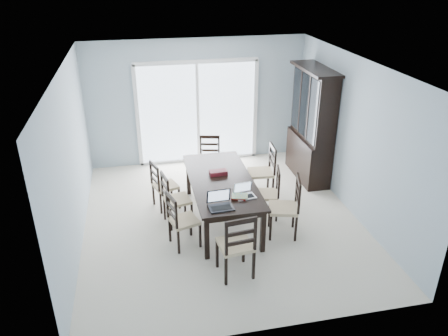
{
  "coord_description": "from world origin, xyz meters",
  "views": [
    {
      "loc": [
        -1.25,
        -6.16,
        3.96
      ],
      "look_at": [
        0.04,
        0.0,
        0.96
      ],
      "focal_mm": 35.0,
      "sensor_mm": 36.0,
      "label": 1
    }
  ],
  "objects_px": {
    "dining_table": "(221,184)",
    "chair_left_mid": "(172,194)",
    "china_hutch": "(311,126)",
    "hot_tub": "(181,123)",
    "laptop_dark": "(221,205)",
    "game_box": "(218,173)",
    "chair_right_mid": "(272,188)",
    "chair_right_near": "(290,201)",
    "laptop_silver": "(246,194)",
    "chair_left_far": "(160,181)",
    "chair_right_far": "(266,165)",
    "chair_left_near": "(178,215)",
    "chair_end_far": "(210,154)",
    "chair_end_near": "(238,240)",
    "cell_phone": "(228,209)"
  },
  "relations": [
    {
      "from": "game_box",
      "to": "chair_right_mid",
      "type": "bearing_deg",
      "value": -16.5
    },
    {
      "from": "chair_left_far",
      "to": "chair_end_near",
      "type": "xyz_separation_m",
      "value": [
        0.87,
        -2.09,
        0.08
      ]
    },
    {
      "from": "laptop_dark",
      "to": "hot_tub",
      "type": "bearing_deg",
      "value": 87.37
    },
    {
      "from": "chair_left_near",
      "to": "hot_tub",
      "type": "xyz_separation_m",
      "value": [
        0.53,
        4.19,
        -0.06
      ]
    },
    {
      "from": "chair_left_near",
      "to": "game_box",
      "type": "xyz_separation_m",
      "value": [
        0.76,
        0.8,
        0.24
      ]
    },
    {
      "from": "chair_left_mid",
      "to": "laptop_dark",
      "type": "relative_size",
      "value": 2.9
    },
    {
      "from": "chair_left_mid",
      "to": "laptop_silver",
      "type": "relative_size",
      "value": 3.34
    },
    {
      "from": "china_hutch",
      "to": "chair_left_mid",
      "type": "relative_size",
      "value": 2.08
    },
    {
      "from": "chair_left_far",
      "to": "chair_right_far",
      "type": "bearing_deg",
      "value": 75.18
    },
    {
      "from": "dining_table",
      "to": "hot_tub",
      "type": "xyz_separation_m",
      "value": [
        -0.24,
        3.58,
        -0.18
      ]
    },
    {
      "from": "chair_left_far",
      "to": "game_box",
      "type": "distance_m",
      "value": 1.05
    },
    {
      "from": "laptop_silver",
      "to": "cell_phone",
      "type": "height_order",
      "value": "laptop_silver"
    },
    {
      "from": "laptop_silver",
      "to": "chair_right_near",
      "type": "bearing_deg",
      "value": -7.77
    },
    {
      "from": "laptop_silver",
      "to": "chair_left_near",
      "type": "bearing_deg",
      "value": 170.94
    },
    {
      "from": "chair_right_far",
      "to": "chair_end_far",
      "type": "distance_m",
      "value": 1.22
    },
    {
      "from": "dining_table",
      "to": "cell_phone",
      "type": "height_order",
      "value": "cell_phone"
    },
    {
      "from": "china_hutch",
      "to": "chair_left_far",
      "type": "distance_m",
      "value": 3.09
    },
    {
      "from": "chair_right_near",
      "to": "laptop_dark",
      "type": "height_order",
      "value": "chair_right_near"
    },
    {
      "from": "chair_left_near",
      "to": "cell_phone",
      "type": "distance_m",
      "value": 0.78
    },
    {
      "from": "china_hutch",
      "to": "hot_tub",
      "type": "bearing_deg",
      "value": 134.2
    },
    {
      "from": "chair_left_far",
      "to": "chair_right_far",
      "type": "distance_m",
      "value": 1.93
    },
    {
      "from": "dining_table",
      "to": "laptop_silver",
      "type": "xyz_separation_m",
      "value": [
        0.24,
        -0.64,
        0.13
      ]
    },
    {
      "from": "chair_left_near",
      "to": "chair_left_far",
      "type": "bearing_deg",
      "value": 172.17
    },
    {
      "from": "chair_left_near",
      "to": "chair_right_near",
      "type": "distance_m",
      "value": 1.73
    },
    {
      "from": "dining_table",
      "to": "chair_left_far",
      "type": "xyz_separation_m",
      "value": [
        -0.95,
        0.59,
        -0.14
      ]
    },
    {
      "from": "china_hutch",
      "to": "hot_tub",
      "type": "height_order",
      "value": "china_hutch"
    },
    {
      "from": "chair_left_near",
      "to": "hot_tub",
      "type": "bearing_deg",
      "value": 156.63
    },
    {
      "from": "chair_end_far",
      "to": "game_box",
      "type": "distance_m",
      "value": 1.34
    },
    {
      "from": "chair_end_near",
      "to": "chair_left_mid",
      "type": "bearing_deg",
      "value": 109.12
    },
    {
      "from": "laptop_dark",
      "to": "dining_table",
      "type": "bearing_deg",
      "value": 74.82
    },
    {
      "from": "laptop_dark",
      "to": "game_box",
      "type": "relative_size",
      "value": 1.25
    },
    {
      "from": "chair_right_mid",
      "to": "hot_tub",
      "type": "xyz_separation_m",
      "value": [
        -1.09,
        3.64,
        -0.05
      ]
    },
    {
      "from": "cell_phone",
      "to": "china_hutch",
      "type": "bearing_deg",
      "value": 72.67
    },
    {
      "from": "chair_left_mid",
      "to": "chair_right_near",
      "type": "bearing_deg",
      "value": 57.8
    },
    {
      "from": "cell_phone",
      "to": "game_box",
      "type": "relative_size",
      "value": 0.36
    },
    {
      "from": "chair_left_far",
      "to": "chair_right_near",
      "type": "distance_m",
      "value": 2.26
    },
    {
      "from": "chair_left_near",
      "to": "game_box",
      "type": "bearing_deg",
      "value": 120.33
    },
    {
      "from": "chair_left_near",
      "to": "laptop_dark",
      "type": "height_order",
      "value": "chair_left_near"
    },
    {
      "from": "chair_end_near",
      "to": "laptop_silver",
      "type": "height_order",
      "value": "chair_end_near"
    },
    {
      "from": "chair_left_far",
      "to": "chair_right_mid",
      "type": "height_order",
      "value": "chair_right_mid"
    },
    {
      "from": "dining_table",
      "to": "chair_left_far",
      "type": "height_order",
      "value": "chair_left_far"
    },
    {
      "from": "chair_end_near",
      "to": "cell_phone",
      "type": "bearing_deg",
      "value": 85.23
    },
    {
      "from": "chair_right_mid",
      "to": "hot_tub",
      "type": "bearing_deg",
      "value": 30.06
    },
    {
      "from": "dining_table",
      "to": "chair_left_mid",
      "type": "distance_m",
      "value": 0.82
    },
    {
      "from": "chair_left_near",
      "to": "chair_left_far",
      "type": "relative_size",
      "value": 1.02
    },
    {
      "from": "chair_right_mid",
      "to": "chair_end_near",
      "type": "relative_size",
      "value": 0.88
    },
    {
      "from": "dining_table",
      "to": "chair_left_far",
      "type": "relative_size",
      "value": 2.17
    },
    {
      "from": "laptop_silver",
      "to": "hot_tub",
      "type": "relative_size",
      "value": 0.16
    },
    {
      "from": "chair_right_mid",
      "to": "chair_end_near",
      "type": "distance_m",
      "value": 1.72
    },
    {
      "from": "chair_right_mid",
      "to": "chair_end_far",
      "type": "relative_size",
      "value": 0.98
    }
  ]
}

